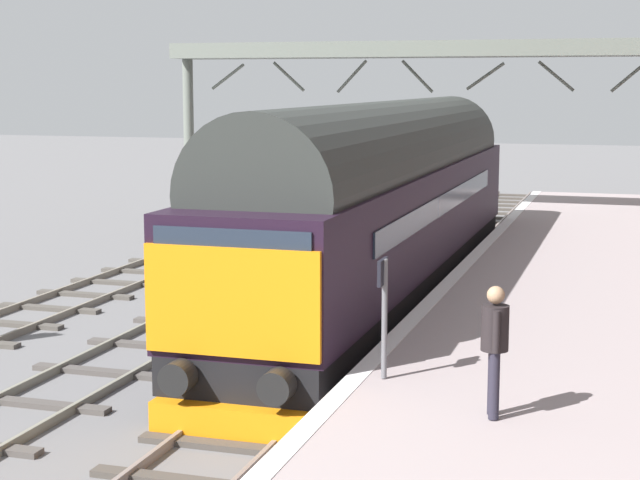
# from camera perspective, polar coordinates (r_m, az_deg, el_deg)

# --- Properties ---
(ground_plane) EXTENTS (140.00, 140.00, 0.00)m
(ground_plane) POSITION_cam_1_polar(r_m,az_deg,el_deg) (19.19, 0.12, -6.72)
(ground_plane) COLOR slate
(ground_plane) RESTS_ON ground
(track_main) EXTENTS (2.50, 60.00, 0.15)m
(track_main) POSITION_cam_1_polar(r_m,az_deg,el_deg) (19.18, 0.12, -6.56)
(track_main) COLOR slate
(track_main) RESTS_ON ground
(track_adjacent_west) EXTENTS (2.50, 60.00, 0.15)m
(track_adjacent_west) POSITION_cam_1_polar(r_m,az_deg,el_deg) (20.46, -9.43, -5.70)
(track_adjacent_west) COLOR gray
(track_adjacent_west) RESTS_ON ground
(station_platform) EXTENTS (4.00, 44.00, 1.01)m
(station_platform) POSITION_cam_1_polar(r_m,az_deg,el_deg) (18.37, 10.98, -5.98)
(station_platform) COLOR #A29495
(station_platform) RESTS_ON ground
(diesel_locomotive) EXTENTS (2.74, 18.64, 4.68)m
(diesel_locomotive) POSITION_cam_1_polar(r_m,az_deg,el_deg) (23.22, 3.56, 2.20)
(diesel_locomotive) COLOR black
(diesel_locomotive) RESTS_ON ground
(platform_number_sign) EXTENTS (0.10, 0.44, 1.68)m
(platform_number_sign) POSITION_cam_1_polar(r_m,az_deg,el_deg) (14.35, 3.52, -3.23)
(platform_number_sign) COLOR slate
(platform_number_sign) RESTS_ON station_platform
(waiting_passenger) EXTENTS (0.40, 0.50, 1.64)m
(waiting_passenger) POSITION_cam_1_polar(r_m,az_deg,el_deg) (12.89, 9.57, -5.38)
(waiting_passenger) COLOR #292634
(waiting_passenger) RESTS_ON station_platform
(overhead_footbridge) EXTENTS (16.47, 2.00, 6.37)m
(overhead_footbridge) POSITION_cam_1_polar(r_m,az_deg,el_deg) (33.84, 5.38, 9.92)
(overhead_footbridge) COLOR slate
(overhead_footbridge) RESTS_ON ground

